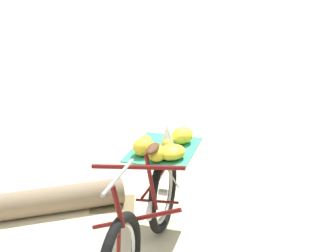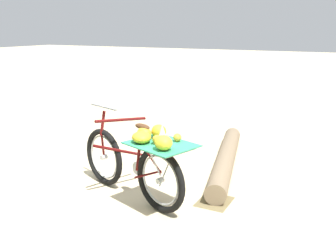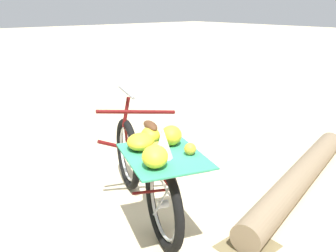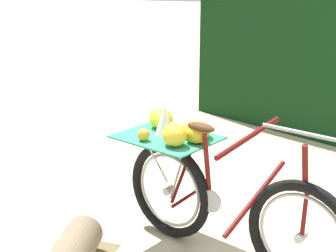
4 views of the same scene
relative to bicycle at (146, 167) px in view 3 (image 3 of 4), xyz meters
name	(u,v)px [view 3 (image 3 of 4)]	position (x,y,z in m)	size (l,w,h in m)	color
ground_plane	(114,214)	(-0.19, 0.26, -0.50)	(60.00, 60.00, 0.00)	beige
bicycle	(146,167)	(0.00, 0.00, 0.00)	(0.94, 1.78, 1.03)	black
fallen_log	(299,178)	(1.51, -0.56, -0.38)	(0.26, 0.26, 2.55)	#7F6B51
leaf_litter_patch	(248,246)	(0.37, -0.82, -0.50)	(0.44, 0.36, 0.01)	olive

